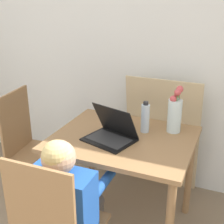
% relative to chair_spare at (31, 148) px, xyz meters
% --- Properties ---
extents(wall_back, '(6.40, 0.05, 2.50)m').
position_rel_chair_spare_xyz_m(wall_back, '(0.94, 0.69, 0.79)').
color(wall_back, silver).
rests_on(wall_back, ground_plane).
extents(dining_table, '(0.92, 0.75, 0.72)m').
position_rel_chair_spare_xyz_m(dining_table, '(0.79, -0.03, 0.15)').
color(dining_table, olive).
rests_on(dining_table, ground_plane).
extents(chair_spare, '(0.44, 0.44, 0.92)m').
position_rel_chair_spare_xyz_m(chair_spare, '(0.00, 0.00, 0.00)').
color(chair_spare, olive).
rests_on(chair_spare, ground_plane).
extents(person_seated, '(0.36, 0.42, 0.95)m').
position_rel_chair_spare_xyz_m(person_seated, '(0.67, -0.58, 0.14)').
color(person_seated, '#1E4C9E').
rests_on(person_seated, ground_plane).
extents(laptop, '(0.36, 0.32, 0.22)m').
position_rel_chair_spare_xyz_m(laptop, '(0.73, -0.09, 0.31)').
color(laptop, black).
rests_on(laptop, dining_table).
extents(flower_vase, '(0.09, 0.09, 0.33)m').
position_rel_chair_spare_xyz_m(flower_vase, '(1.07, 0.19, 0.40)').
color(flower_vase, silver).
rests_on(flower_vase, dining_table).
extents(water_bottle, '(0.06, 0.06, 0.22)m').
position_rel_chair_spare_xyz_m(water_bottle, '(0.89, 0.11, 0.36)').
color(water_bottle, silver).
rests_on(water_bottle, dining_table).
extents(cardboard_panel, '(0.61, 0.15, 1.00)m').
position_rel_chair_spare_xyz_m(cardboard_panel, '(0.91, 0.56, 0.03)').
color(cardboard_panel, tan).
rests_on(cardboard_panel, ground_plane).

